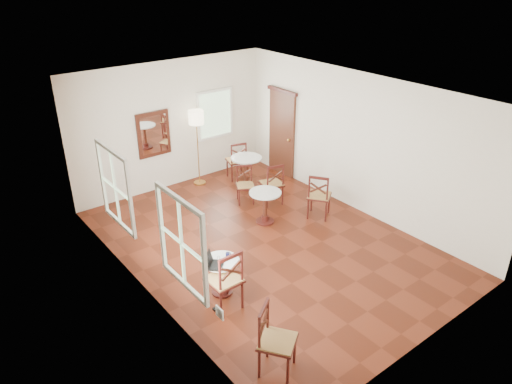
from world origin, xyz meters
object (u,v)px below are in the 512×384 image
chair_back_b (245,185)px  laptop (213,263)px  chair_near_a (225,280)px  chair_mid_b (319,196)px  cafe_table_mid (265,204)px  floor_lamp (196,122)px  chair_near_b (276,340)px  cafe_table_back (246,169)px  chair_back_a (237,160)px  navy_mug (228,255)px  chair_mid_a (272,184)px  power_adapter (216,309)px  mouse (220,260)px  water_glass (219,259)px  cafe_table_near (221,273)px

chair_back_b → laptop: (-2.48, -2.46, 0.27)m
chair_near_a → chair_mid_b: size_ratio=1.07×
cafe_table_mid → chair_mid_b: chair_mid_b is taller
cafe_table_mid → laptop: bearing=-147.2°
floor_lamp → chair_near_b: bearing=-112.6°
cafe_table_back → chair_near_a: chair_near_a is taller
chair_mid_b → floor_lamp: 3.38m
chair_near_a → chair_mid_b: 3.50m
cafe_table_mid → chair_mid_b: size_ratio=0.70×
cafe_table_mid → laptop: 2.67m
chair_near_b → chair_back_b: bearing=22.9°
chair_back_a → floor_lamp: size_ratio=0.54×
chair_mid_b → floor_lamp: (-1.10, 3.02, 1.06)m
navy_mug → cafe_table_back: bearing=48.6°
cafe_table_back → chair_mid_a: 1.03m
floor_lamp → power_adapter: size_ratio=18.24×
chair_mid_a → chair_mid_b: chair_mid_b is taller
cafe_table_back → mouse: size_ratio=7.11×
chair_mid_b → chair_back_b: bearing=-7.5°
navy_mug → floor_lamp: bearing=64.5°
floor_lamp → chair_back_a: bearing=-20.8°
chair_mid_b → chair_back_b: size_ratio=1.19×
laptop → navy_mug: bearing=-34.1°
chair_mid_b → water_glass: bearing=70.6°
water_glass → power_adapter: water_glass is taller
mouse → water_glass: bearing=124.8°
floor_lamp → mouse: bearing=-117.4°
cafe_table_near → mouse: bearing=-148.3°
floor_lamp → navy_mug: size_ratio=18.47×
chair_mid_b → water_glass: 3.26m
chair_near_a → power_adapter: size_ratio=10.67×
navy_mug → cafe_table_mid: bearing=36.0°
cafe_table_near → water_glass: water_glass is taller
chair_back_a → navy_mug: bearing=68.6°
cafe_table_mid → floor_lamp: size_ratio=0.38×
chair_mid_a → water_glass: bearing=50.3°
floor_lamp → navy_mug: bearing=-115.5°
cafe_table_mid → laptop: laptop is taller
floor_lamp → chair_near_a: bearing=-117.1°
cafe_table_near → chair_mid_b: 3.23m
mouse → chair_near_a: bearing=-98.6°
cafe_table_back → water_glass: size_ratio=9.01×
cafe_table_back → chair_near_a: size_ratio=0.72×
cafe_table_near → chair_back_a: (2.90, 3.56, 0.10)m
cafe_table_mid → chair_near_a: bearing=-141.8°
chair_mid_b → mouse: bearing=71.1°
cafe_table_back → floor_lamp: (-0.78, 0.90, 1.08)m
chair_near_a → floor_lamp: size_ratio=0.59×
chair_near_a → chair_back_b: size_ratio=1.27×
chair_near_b → laptop: size_ratio=2.59×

